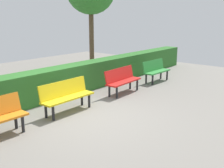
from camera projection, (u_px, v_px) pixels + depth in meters
ground_plane at (87, 116)px, 7.06m from camera, size 18.81×18.81×0.00m
bench_green at (156, 70)px, 10.65m from camera, size 1.39×0.52×0.86m
bench_red at (122, 79)px, 9.03m from camera, size 1.55×0.53×0.86m
bench_yellow at (66, 95)px, 7.25m from camera, size 1.60×0.46×0.86m
hedge_row at (67, 80)px, 8.93m from camera, size 14.81×0.69×0.97m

